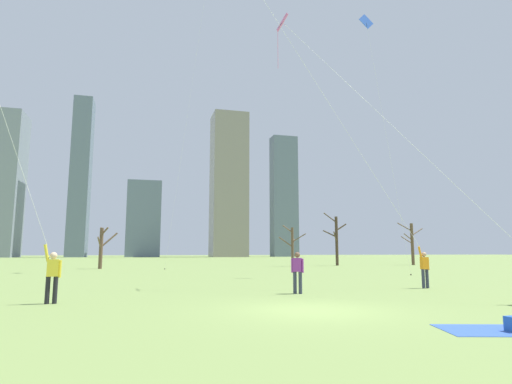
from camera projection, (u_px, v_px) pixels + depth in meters
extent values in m
plane|color=#7A934C|center=(310.00, 310.00, 11.79)|extent=(400.00, 400.00, 0.00)
cube|color=pink|center=(282.00, 22.00, 21.56)|extent=(0.64, 1.56, 1.39)
cylinder|color=black|center=(282.00, 22.00, 21.56)|extent=(0.54, 0.35, 0.83)
cylinder|color=pink|center=(278.00, 48.00, 21.08)|extent=(0.02, 0.02, 2.14)
cylinder|color=silver|center=(373.00, 107.00, 17.47)|extent=(5.14, 8.22, 11.48)
cylinder|color=#33384C|center=(427.00, 279.00, 19.01)|extent=(0.14, 0.14, 0.85)
cylinder|color=#33384C|center=(423.00, 279.00, 18.94)|extent=(0.14, 0.14, 0.85)
cube|color=orange|center=(424.00, 263.00, 19.07)|extent=(0.36, 0.23, 0.54)
sphere|color=tan|center=(424.00, 254.00, 19.13)|extent=(0.22, 0.22, 0.22)
cylinder|color=orange|center=(428.00, 264.00, 19.14)|extent=(0.09, 0.09, 0.55)
cylinder|color=orange|center=(420.00, 253.00, 19.07)|extent=(0.21, 0.11, 0.56)
cylinder|color=silver|center=(312.00, 76.00, 20.29)|extent=(9.21, 2.50, 16.41)
cylinder|color=black|center=(55.00, 290.00, 13.36)|extent=(0.14, 0.14, 0.85)
cylinder|color=black|center=(47.00, 290.00, 13.28)|extent=(0.14, 0.14, 0.85)
cube|color=yellow|center=(53.00, 268.00, 13.42)|extent=(0.36, 0.24, 0.54)
sphere|color=beige|center=(54.00, 256.00, 13.48)|extent=(0.22, 0.22, 0.22)
cylinder|color=yellow|center=(60.00, 269.00, 13.50)|extent=(0.09, 0.09, 0.55)
cylinder|color=yellow|center=(47.00, 253.00, 13.41)|extent=(0.21, 0.12, 0.56)
cylinder|color=#33384C|center=(300.00, 283.00, 16.49)|extent=(0.14, 0.14, 0.85)
cylinder|color=#33384C|center=(295.00, 283.00, 16.56)|extent=(0.14, 0.14, 0.85)
cube|color=purple|center=(297.00, 265.00, 16.62)|extent=(0.39, 0.36, 0.54)
sphere|color=brown|center=(297.00, 255.00, 16.68)|extent=(0.22, 0.22, 0.22)
cylinder|color=purple|center=(303.00, 266.00, 16.54)|extent=(0.09, 0.09, 0.55)
cylinder|color=purple|center=(292.00, 266.00, 16.69)|extent=(0.09, 0.09, 0.55)
cylinder|color=silver|center=(188.00, 114.00, 39.52)|extent=(3.15, 4.89, 28.84)
cylinder|color=#3F3833|center=(165.00, 269.00, 39.42)|extent=(0.10, 0.10, 0.08)
cube|color=blue|center=(366.00, 22.00, 30.51)|extent=(1.22, 0.18, 1.21)
cylinder|color=black|center=(366.00, 22.00, 30.51)|extent=(0.05, 0.17, 0.80)
cylinder|color=silver|center=(388.00, 146.00, 29.95)|extent=(3.14, 0.70, 18.18)
cylinder|color=#3F3833|center=(411.00, 275.00, 29.39)|extent=(0.10, 0.10, 0.08)
cube|color=#3359B2|center=(486.00, 330.00, 8.77)|extent=(2.11, 1.84, 0.01)
cylinder|color=brown|center=(412.00, 244.00, 52.51)|extent=(0.38, 0.38, 5.18)
cylinder|color=brown|center=(417.00, 232.00, 53.10)|extent=(1.86, 0.45, 1.01)
cylinder|color=brown|center=(404.00, 227.00, 52.95)|extent=(1.63, 0.84, 1.14)
cylinder|color=brown|center=(407.00, 240.00, 53.35)|extent=(0.52, 1.78, 1.05)
cylinder|color=brown|center=(408.00, 237.00, 52.24)|extent=(1.49, 0.57, 0.87)
cylinder|color=brown|center=(292.00, 247.00, 47.71)|extent=(0.29, 0.29, 4.38)
cylinder|color=brown|center=(293.00, 243.00, 48.28)|extent=(0.69, 1.04, 0.97)
cylinder|color=brown|center=(299.00, 238.00, 47.43)|extent=(1.27, 1.31, 0.98)
cylinder|color=brown|center=(288.00, 229.00, 48.15)|extent=(1.09, 0.71, 0.92)
cylinder|color=brown|center=(286.00, 242.00, 47.62)|extent=(1.66, 0.20, 1.21)
cylinder|color=#423326|center=(337.00, 241.00, 50.76)|extent=(0.35, 0.35, 5.88)
cylinder|color=#423326|center=(341.00, 227.00, 51.10)|extent=(1.36, 0.28, 0.92)
cylinder|color=#423326|center=(330.00, 218.00, 51.24)|extent=(1.49, 0.69, 1.27)
cylinder|color=#423326|center=(330.00, 234.00, 50.76)|extent=(1.73, 0.35, 0.90)
cylinder|color=#423326|center=(335.00, 237.00, 50.23)|extent=(0.99, 1.17, 1.26)
cylinder|color=brown|center=(101.00, 248.00, 40.79)|extent=(0.36, 0.36, 3.95)
cylinder|color=brown|center=(101.00, 232.00, 41.41)|extent=(0.30, 0.97, 0.93)
cylinder|color=brown|center=(99.00, 243.00, 40.24)|extent=(0.35, 1.33, 1.19)
cylinder|color=brown|center=(109.00, 240.00, 41.30)|extent=(1.57, 0.66, 1.51)
cylinder|color=brown|center=(105.00, 231.00, 40.89)|extent=(0.78, 0.61, 0.80)
cube|color=slate|center=(284.00, 196.00, 145.09)|extent=(8.76, 5.38, 41.57)
cube|color=gray|center=(2.00, 184.00, 126.37)|extent=(10.63, 11.59, 43.99)
cube|color=slate|center=(144.00, 219.00, 134.47)|extent=(10.64, 5.01, 24.36)
cube|color=slate|center=(81.00, 176.00, 132.29)|extent=(5.62, 8.28, 50.31)
cube|color=gray|center=(229.00, 184.00, 137.72)|extent=(11.31, 10.36, 47.07)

